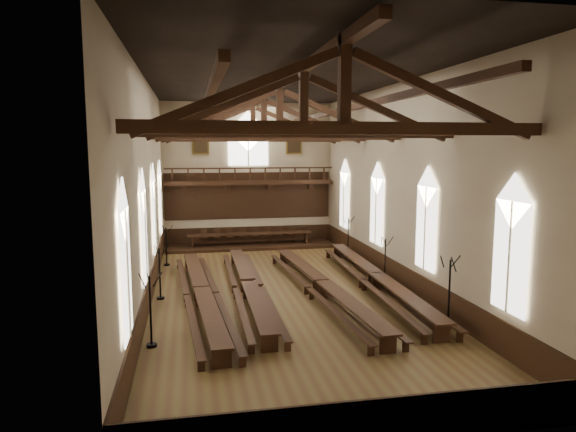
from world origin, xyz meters
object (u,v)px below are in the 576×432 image
(refectory_row_a, at_px, (201,291))
(candelabrum_right_near, at_px, (449,306))
(candelabrum_left_far, at_px, (166,253))
(refectory_row_d, at_px, (376,277))
(candelabrum_right_far, at_px, (348,245))
(dais, at_px, (250,246))
(candelabrum_right_mid, at_px, (385,269))
(candelabrum_left_mid, at_px, (160,283))
(high_table, at_px, (250,235))
(candelabrum_left_near, at_px, (151,324))
(refectory_row_b, at_px, (248,284))
(refectory_row_c, at_px, (322,284))

(refectory_row_a, distance_m, candelabrum_right_near, 10.47)
(candelabrum_left_far, bearing_deg, candelabrum_right_near, -48.78)
(refectory_row_d, distance_m, candelabrum_right_far, 7.17)
(dais, bearing_deg, candelabrum_right_mid, -62.20)
(refectory_row_a, xyz_separation_m, candelabrum_left_mid, (-1.82, 1.03, 0.19))
(candelabrum_left_mid, relative_size, candelabrum_right_near, 0.89)
(high_table, bearing_deg, candelabrum_left_near, -107.65)
(refectory_row_d, height_order, candelabrum_right_far, candelabrum_right_far)
(refectory_row_a, distance_m, candelabrum_right_mid, 9.45)
(refectory_row_b, height_order, refectory_row_d, refectory_row_d)
(refectory_row_a, bearing_deg, candelabrum_right_mid, 10.69)
(high_table, xyz_separation_m, candelabrum_right_mid, (5.64, -10.70, -0.13))
(refectory_row_b, xyz_separation_m, refectory_row_d, (6.29, -0.05, 0.05))
(refectory_row_a, xyz_separation_m, candelabrum_right_mid, (9.28, 1.75, 0.17))
(refectory_row_b, xyz_separation_m, candelabrum_right_near, (7.08, -5.71, 0.31))
(refectory_row_c, relative_size, candelabrum_right_mid, 6.08)
(refectory_row_a, xyz_separation_m, refectory_row_c, (5.55, 0.12, -0.00))
(candelabrum_right_near, distance_m, candelabrum_right_mid, 6.58)
(refectory_row_a, bearing_deg, candelabrum_left_mid, 150.40)
(refectory_row_a, xyz_separation_m, candelabrum_right_near, (9.28, -4.83, 0.29))
(candelabrum_right_near, bearing_deg, dais, 108.08)
(high_table, distance_m, candelabrum_left_near, 18.00)
(candelabrum_left_near, bearing_deg, candelabrum_right_near, -0.61)
(candelabrum_right_far, bearing_deg, dais, 141.47)
(refectory_row_d, height_order, candelabrum_left_near, candelabrum_left_near)
(refectory_row_c, distance_m, dais, 12.48)
(candelabrum_right_near, bearing_deg, high_table, 108.08)
(dais, bearing_deg, refectory_row_b, -97.11)
(high_table, relative_size, candelabrum_right_near, 3.06)
(candelabrum_left_near, height_order, candelabrum_right_far, candelabrum_left_near)
(candelabrum_left_far, bearing_deg, refectory_row_a, -76.95)
(refectory_row_d, xyz_separation_m, high_table, (-4.84, 11.62, 0.27))
(candelabrum_left_mid, height_order, candelabrum_right_far, candelabrum_right_far)
(candelabrum_left_mid, height_order, candelabrum_left_far, candelabrum_left_mid)
(candelabrum_left_near, relative_size, candelabrum_right_near, 0.95)
(candelabrum_right_near, bearing_deg, refectory_row_d, 98.02)
(high_table, bearing_deg, candelabrum_right_near, -71.92)
(candelabrum_left_far, bearing_deg, dais, 40.15)
(refectory_row_d, distance_m, high_table, 12.59)
(dais, bearing_deg, candelabrum_left_mid, -115.56)
(refectory_row_c, bearing_deg, refectory_row_b, 167.21)
(dais, relative_size, candelabrum_right_far, 4.36)
(refectory_row_b, relative_size, candelabrum_left_mid, 5.73)
(refectory_row_d, relative_size, candelabrum_right_far, 5.75)
(candelabrum_left_far, bearing_deg, refectory_row_c, -46.37)
(candelabrum_left_mid, relative_size, candelabrum_right_mid, 1.04)
(candelabrum_right_near, bearing_deg, refectory_row_c, 127.06)
(refectory_row_c, xyz_separation_m, candelabrum_right_near, (3.74, -4.95, 0.29))
(refectory_row_d, distance_m, candelabrum_right_near, 5.72)
(refectory_row_b, xyz_separation_m, candelabrum_left_near, (-4.02, -5.59, 0.26))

